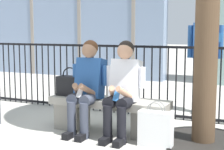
# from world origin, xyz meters

# --- Properties ---
(ground_plane) EXTENTS (60.00, 60.00, 0.00)m
(ground_plane) POSITION_xyz_m (0.00, 0.00, 0.00)
(ground_plane) COLOR #B2ADA3
(stone_bench) EXTENTS (1.60, 0.44, 0.45)m
(stone_bench) POSITION_xyz_m (0.00, 0.00, 0.27)
(stone_bench) COLOR gray
(stone_bench) RESTS_ON ground
(seated_person_with_phone) EXTENTS (0.52, 0.66, 1.21)m
(seated_person_with_phone) POSITION_xyz_m (-0.25, -0.13, 0.65)
(seated_person_with_phone) COLOR #383D4C
(seated_person_with_phone) RESTS_ON ground
(seated_person_companion) EXTENTS (0.52, 0.66, 1.21)m
(seated_person_companion) POSITION_xyz_m (0.25, -0.13, 0.65)
(seated_person_companion) COLOR black
(seated_person_companion) RESTS_ON ground
(handbag_on_bench) EXTENTS (0.34, 0.19, 0.39)m
(handbag_on_bench) POSITION_xyz_m (-0.58, -0.01, 0.59)
(handbag_on_bench) COLOR black
(handbag_on_bench) RESTS_ON stone_bench
(shopping_bag) EXTENTS (0.40, 0.14, 0.53)m
(shopping_bag) POSITION_xyz_m (0.73, -0.29, 0.21)
(shopping_bag) COLOR white
(shopping_bag) RESTS_ON ground
(bystander_at_railing) EXTENTS (0.55, 0.30, 1.71)m
(bystander_at_railing) POSITION_xyz_m (0.95, 1.59, 1.00)
(bystander_at_railing) COLOR black
(bystander_at_railing) RESTS_ON ground
(plaza_railing) EXTENTS (8.93, 0.04, 1.11)m
(plaza_railing) POSITION_xyz_m (-0.00, 1.02, 0.56)
(plaza_railing) COLOR black
(plaza_railing) RESTS_ON ground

